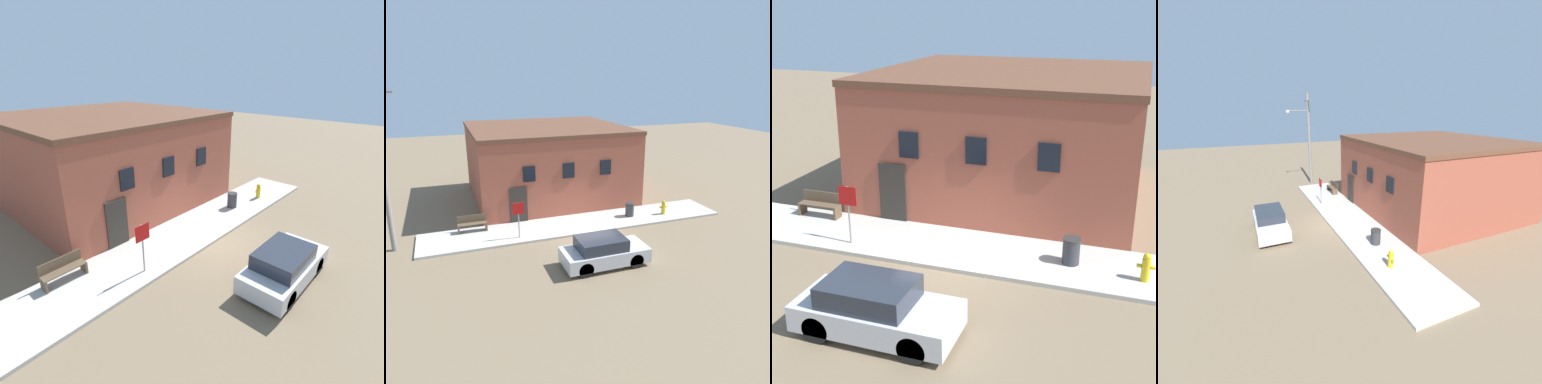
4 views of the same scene
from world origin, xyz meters
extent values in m
plane|color=#7A664C|center=(0.00, 0.00, 0.00)|extent=(80.00, 80.00, 0.00)
cube|color=#BCB7AD|center=(0.00, 1.43, 0.07)|extent=(17.33, 2.86, 0.13)
cube|color=#9E4C38|center=(-0.09, 7.62, 2.35)|extent=(10.11, 9.54, 4.71)
cube|color=brown|center=(-0.09, 7.62, 4.83)|extent=(10.21, 9.64, 0.24)
cube|color=black|center=(-2.45, 2.83, 2.92)|extent=(0.70, 0.08, 0.90)
cube|color=black|center=(-0.09, 2.83, 2.92)|extent=(0.70, 0.08, 0.90)
cube|color=black|center=(2.27, 2.83, 2.92)|extent=(0.70, 0.08, 0.90)
cube|color=#2D2823|center=(-3.13, 2.83, 1.10)|extent=(1.00, 0.08, 2.20)
cylinder|color=gold|center=(5.39, 1.06, 0.47)|extent=(0.24, 0.24, 0.67)
sphere|color=gold|center=(5.39, 1.06, 0.86)|extent=(0.22, 0.22, 0.22)
cylinder|color=gold|center=(5.21, 1.06, 0.57)|extent=(0.13, 0.11, 0.11)
cylinder|color=gold|center=(5.58, 1.06, 0.57)|extent=(0.13, 0.11, 0.11)
cylinder|color=gray|center=(-3.58, 0.63, 1.09)|extent=(0.06, 0.06, 1.91)
cube|color=red|center=(-3.58, 0.61, 1.74)|extent=(0.61, 0.02, 0.61)
cube|color=brown|center=(-6.53, 2.28, 0.35)|extent=(0.08, 0.44, 0.43)
cube|color=brown|center=(-5.07, 2.28, 0.35)|extent=(0.08, 0.44, 0.43)
cube|color=brown|center=(-5.80, 2.28, 0.58)|extent=(1.54, 0.44, 0.04)
cube|color=brown|center=(-5.80, 2.48, 0.81)|extent=(1.54, 0.04, 0.40)
cylinder|color=#333338|center=(3.29, 1.45, 0.51)|extent=(0.51, 0.51, 0.75)
cylinder|color=#2D2D2D|center=(3.29, 1.45, 0.91)|extent=(0.53, 0.53, 0.06)
cylinder|color=black|center=(0.67, -2.64, 0.34)|extent=(0.68, 0.20, 0.68)
cylinder|color=black|center=(0.67, -4.14, 0.34)|extent=(0.68, 0.20, 0.68)
cylinder|color=black|center=(-1.73, -2.64, 0.34)|extent=(0.68, 0.20, 0.68)
cylinder|color=black|center=(-1.73, -4.14, 0.34)|extent=(0.68, 0.20, 0.68)
cube|color=silver|center=(-0.53, -3.39, 0.51)|extent=(3.87, 1.70, 0.64)
cube|color=#282D38|center=(-0.72, -3.39, 1.10)|extent=(2.13, 1.49, 0.53)
camera|label=1|loc=(-9.32, -6.80, 6.96)|focal=28.00mm
camera|label=2|loc=(-6.95, -17.28, 8.19)|focal=35.00mm
camera|label=3|loc=(4.87, -12.99, 7.44)|focal=50.00mm
camera|label=4|loc=(13.77, -4.57, 6.95)|focal=24.00mm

